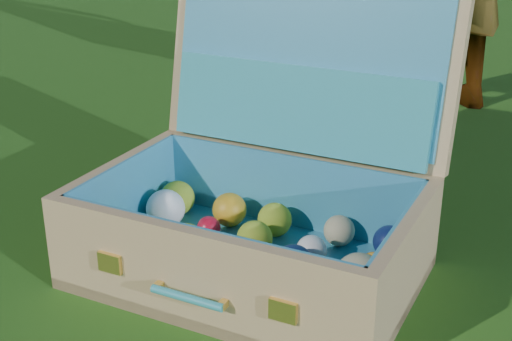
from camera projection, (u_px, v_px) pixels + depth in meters
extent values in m
plane|color=#215114|center=(346.00, 250.00, 1.54)|extent=(60.00, 60.00, 0.00)
sphere|color=teal|center=(125.00, 230.00, 1.56)|extent=(0.07, 0.07, 0.07)
cube|color=tan|center=(250.00, 270.00, 1.44)|extent=(0.75, 0.61, 0.02)
cube|color=tan|center=(196.00, 281.00, 1.24)|extent=(0.62, 0.23, 0.19)
cube|color=tan|center=(292.00, 194.00, 1.58)|extent=(0.62, 0.23, 0.19)
cube|color=tan|center=(121.00, 203.00, 1.54)|extent=(0.14, 0.37, 0.19)
cube|color=tan|center=(405.00, 269.00, 1.28)|extent=(0.14, 0.37, 0.19)
cube|color=teal|center=(250.00, 264.00, 1.43)|extent=(0.69, 0.55, 0.01)
cube|color=teal|center=(200.00, 271.00, 1.25)|extent=(0.57, 0.19, 0.17)
cube|color=teal|center=(289.00, 192.00, 1.56)|extent=(0.57, 0.19, 0.17)
cube|color=teal|center=(126.00, 199.00, 1.53)|extent=(0.13, 0.37, 0.17)
cube|color=teal|center=(397.00, 261.00, 1.28)|extent=(0.13, 0.37, 0.17)
cube|color=tan|center=(309.00, 51.00, 1.52)|extent=(0.66, 0.33, 0.43)
cube|color=teal|center=(305.00, 51.00, 1.50)|extent=(0.60, 0.27, 0.38)
cube|color=teal|center=(297.00, 108.00, 1.52)|extent=(0.57, 0.24, 0.18)
cube|color=#F2C659|center=(110.00, 263.00, 1.30)|extent=(0.05, 0.02, 0.04)
cube|color=#F2C659|center=(283.00, 311.00, 1.15)|extent=(0.05, 0.02, 0.04)
cylinder|color=teal|center=(187.00, 298.00, 1.22)|extent=(0.14, 0.06, 0.02)
cube|color=#F2C659|center=(158.00, 287.00, 1.25)|extent=(0.02, 0.02, 0.01)
cube|color=#F2C659|center=(223.00, 305.00, 1.20)|extent=(0.02, 0.02, 0.01)
sphere|color=orange|center=(102.00, 249.00, 1.41)|extent=(0.07, 0.07, 0.07)
sphere|color=orange|center=(162.00, 267.00, 1.35)|extent=(0.07, 0.07, 0.07)
sphere|color=#B4C830|center=(216.00, 277.00, 1.32)|extent=(0.07, 0.07, 0.07)
sphere|color=white|center=(277.00, 289.00, 1.26)|extent=(0.09, 0.09, 0.09)
sphere|color=gold|center=(345.00, 315.00, 1.19)|extent=(0.08, 0.08, 0.08)
sphere|color=#B4C830|center=(127.00, 230.00, 1.48)|extent=(0.08, 0.08, 0.08)
sphere|color=#B4C830|center=(186.00, 243.00, 1.42)|extent=(0.08, 0.08, 0.08)
sphere|color=#B50E23|center=(234.00, 263.00, 1.38)|extent=(0.05, 0.05, 0.05)
sphere|color=#0F1D4E|center=(293.00, 266.00, 1.34)|extent=(0.08, 0.08, 0.08)
sphere|color=beige|center=(359.00, 278.00, 1.29)|extent=(0.09, 0.09, 0.09)
sphere|color=white|center=(166.00, 209.00, 1.56)|extent=(0.09, 0.09, 0.09)
sphere|color=#B50E23|center=(209.00, 228.00, 1.52)|extent=(0.05, 0.05, 0.05)
sphere|color=#B4C830|center=(255.00, 238.00, 1.45)|extent=(0.07, 0.07, 0.07)
sphere|color=white|center=(311.00, 250.00, 1.41)|extent=(0.06, 0.06, 0.06)
sphere|color=orange|center=(374.00, 265.00, 1.37)|extent=(0.05, 0.05, 0.05)
sphere|color=#B4C830|center=(178.00, 198.00, 1.63)|extent=(0.08, 0.08, 0.08)
sphere|color=gold|center=(229.00, 210.00, 1.57)|extent=(0.08, 0.08, 0.08)
sphere|color=#B4C830|center=(275.00, 220.00, 1.53)|extent=(0.07, 0.07, 0.07)
sphere|color=beige|center=(339.00, 231.00, 1.49)|extent=(0.07, 0.07, 0.07)
sphere|color=#0F1D4E|center=(390.00, 242.00, 1.44)|extent=(0.07, 0.07, 0.07)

